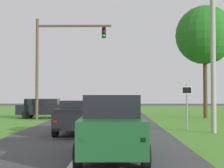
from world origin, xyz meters
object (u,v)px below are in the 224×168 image
oak_tree_right (205,35)px  pickup_truck_lead (80,116)px  traffic_light (55,55)px  keep_moving_sign (187,101)px  crossing_suv_far (45,108)px  utility_pole_right (213,51)px  red_suv_near (111,125)px

oak_tree_right → pickup_truck_lead: bearing=-129.0°
pickup_truck_lead → traffic_light: 11.33m
pickup_truck_lead → keep_moving_sign: 6.66m
oak_tree_right → crossing_suv_far: bearing=-178.4°
traffic_light → oak_tree_right: size_ratio=0.84×
crossing_suv_far → utility_pole_right: bearing=-43.7°
traffic_light → crossing_suv_far: bearing=123.0°
red_suv_near → pickup_truck_lead: (-1.81, 6.70, -0.15)m
pickup_truck_lead → crossing_suv_far: size_ratio=1.03×
traffic_light → keep_moving_sign: size_ratio=3.11×
keep_moving_sign → pickup_truck_lead: bearing=-159.3°
crossing_suv_far → keep_moving_sign: bearing=-41.7°
traffic_light → crossing_suv_far: traffic_light is taller
traffic_light → oak_tree_right: bearing=10.1°
oak_tree_right → utility_pole_right: oak_tree_right is taller
pickup_truck_lead → oak_tree_right: size_ratio=0.49×
red_suv_near → utility_pole_right: utility_pole_right is taller
crossing_suv_far → pickup_truck_lead: bearing=-69.3°
keep_moving_sign → traffic_light: bearing=141.2°
traffic_light → utility_pole_right: bearing=-41.5°
crossing_suv_far → utility_pole_right: (11.74, -11.22, 3.56)m
traffic_light → utility_pole_right: (10.49, -9.30, -0.96)m
traffic_light → keep_moving_sign: (9.40, -7.56, -3.70)m
oak_tree_right → utility_pole_right: size_ratio=1.13×
red_suv_near → traffic_light: size_ratio=0.58×
pickup_truck_lead → oak_tree_right: 17.01m
traffic_light → crossing_suv_far: (-1.25, 1.92, -4.51)m
red_suv_near → crossing_suv_far: size_ratio=1.01×
red_suv_near → oak_tree_right: oak_tree_right is taller
pickup_truck_lead → traffic_light: bearing=108.0°
traffic_light → keep_moving_sign: 12.62m
pickup_truck_lead → oak_tree_right: bearing=51.0°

